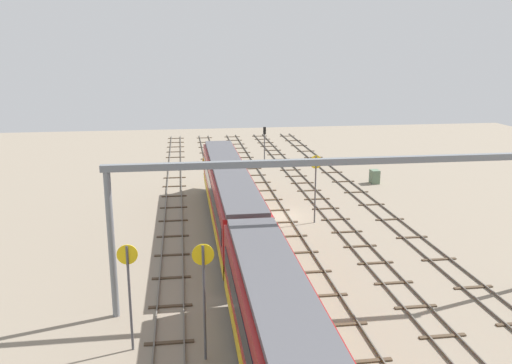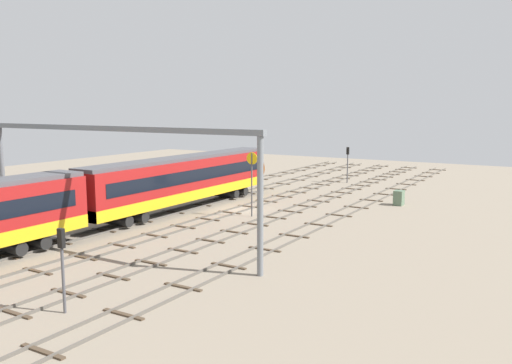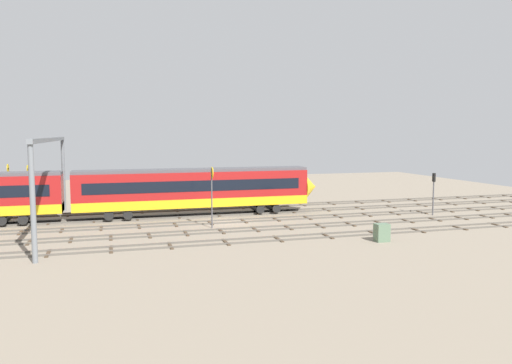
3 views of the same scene
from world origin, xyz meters
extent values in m
plane|color=gray|center=(0.00, 0.00, 0.00)|extent=(102.86, 102.86, 0.00)
cube|color=#59544C|center=(0.00, -9.62, 0.08)|extent=(86.86, 0.07, 0.16)
cube|color=#59544C|center=(0.00, -8.18, 0.08)|extent=(86.86, 0.07, 0.16)
cube|color=#473828|center=(-15.20, -8.90, 0.04)|extent=(0.24, 2.40, 0.08)
cube|color=#473828|center=(-10.86, -8.90, 0.04)|extent=(0.24, 2.40, 0.08)
cube|color=#473828|center=(-6.51, -8.90, 0.04)|extent=(0.24, 2.40, 0.08)
cube|color=#473828|center=(-2.17, -8.90, 0.04)|extent=(0.24, 2.40, 0.08)
cube|color=#473828|center=(2.17, -8.90, 0.04)|extent=(0.24, 2.40, 0.08)
cube|color=#473828|center=(6.51, -8.90, 0.04)|extent=(0.24, 2.40, 0.08)
cube|color=#473828|center=(10.86, -8.90, 0.04)|extent=(0.24, 2.40, 0.08)
cube|color=#473828|center=(15.20, -8.90, 0.04)|extent=(0.24, 2.40, 0.08)
cube|color=#473828|center=(19.54, -8.90, 0.04)|extent=(0.24, 2.40, 0.08)
cube|color=#473828|center=(23.89, -8.90, 0.04)|extent=(0.24, 2.40, 0.08)
cube|color=#59544C|center=(0.00, -5.17, 0.08)|extent=(86.86, 0.07, 0.16)
cube|color=#59544C|center=(0.00, -3.73, 0.08)|extent=(86.86, 0.07, 0.16)
cube|color=#473828|center=(-17.06, -4.45, 0.04)|extent=(0.24, 2.40, 0.08)
cube|color=#473828|center=(-13.96, -4.45, 0.04)|extent=(0.24, 2.40, 0.08)
cube|color=#473828|center=(-10.86, -4.45, 0.04)|extent=(0.24, 2.40, 0.08)
cube|color=#473828|center=(-7.76, -4.45, 0.04)|extent=(0.24, 2.40, 0.08)
cube|color=#473828|center=(-4.65, -4.45, 0.04)|extent=(0.24, 2.40, 0.08)
cube|color=#473828|center=(-1.55, -4.45, 0.04)|extent=(0.24, 2.40, 0.08)
cube|color=#473828|center=(1.55, -4.45, 0.04)|extent=(0.24, 2.40, 0.08)
cube|color=#473828|center=(4.65, -4.45, 0.04)|extent=(0.24, 2.40, 0.08)
cube|color=#473828|center=(7.76, -4.45, 0.04)|extent=(0.24, 2.40, 0.08)
cube|color=#473828|center=(10.86, -4.45, 0.04)|extent=(0.24, 2.40, 0.08)
cube|color=#473828|center=(13.96, -4.45, 0.04)|extent=(0.24, 2.40, 0.08)
cube|color=#473828|center=(17.06, -4.45, 0.04)|extent=(0.24, 2.40, 0.08)
cube|color=#473828|center=(20.16, -4.45, 0.04)|extent=(0.24, 2.40, 0.08)
cube|color=#473828|center=(23.27, -4.45, 0.04)|extent=(0.24, 2.40, 0.08)
cube|color=#473828|center=(26.37, -4.45, 0.04)|extent=(0.24, 2.40, 0.08)
cube|color=#473828|center=(29.47, -4.45, 0.04)|extent=(0.24, 2.40, 0.08)
cube|color=#59544C|center=(0.00, -0.72, 0.08)|extent=(86.86, 0.07, 0.16)
cube|color=#59544C|center=(0.00, 0.72, 0.08)|extent=(86.86, 0.07, 0.16)
cube|color=#473828|center=(-18.37, 0.00, 0.04)|extent=(0.24, 2.40, 0.08)
cube|color=#473828|center=(-15.03, 0.00, 0.04)|extent=(0.24, 2.40, 0.08)
cube|color=#473828|center=(-11.69, 0.00, 0.04)|extent=(0.24, 2.40, 0.08)
cube|color=#473828|center=(-8.35, 0.00, 0.04)|extent=(0.24, 2.40, 0.08)
cube|color=#473828|center=(-5.01, 0.00, 0.04)|extent=(0.24, 2.40, 0.08)
cube|color=#473828|center=(-1.67, 0.00, 0.04)|extent=(0.24, 2.40, 0.08)
cube|color=#473828|center=(1.67, 0.00, 0.04)|extent=(0.24, 2.40, 0.08)
cube|color=#473828|center=(5.01, 0.00, 0.04)|extent=(0.24, 2.40, 0.08)
cube|color=#473828|center=(8.35, 0.00, 0.04)|extent=(0.24, 2.40, 0.08)
cube|color=#473828|center=(11.69, 0.00, 0.04)|extent=(0.24, 2.40, 0.08)
cube|color=#473828|center=(15.03, 0.00, 0.04)|extent=(0.24, 2.40, 0.08)
cube|color=#473828|center=(18.37, 0.00, 0.04)|extent=(0.24, 2.40, 0.08)
cube|color=#473828|center=(21.72, 0.00, 0.04)|extent=(0.24, 2.40, 0.08)
cube|color=#473828|center=(25.06, 0.00, 0.04)|extent=(0.24, 2.40, 0.08)
cube|color=#473828|center=(28.40, 0.00, 0.04)|extent=(0.24, 2.40, 0.08)
cube|color=#473828|center=(31.74, 0.00, 0.04)|extent=(0.24, 2.40, 0.08)
cube|color=#59544C|center=(0.00, 3.73, 0.08)|extent=(86.86, 0.07, 0.16)
cube|color=#59544C|center=(0.00, 5.17, 0.08)|extent=(86.86, 0.07, 0.16)
cube|color=#473828|center=(-20.68, 4.45, 0.04)|extent=(0.24, 2.40, 0.08)
cube|color=#473828|center=(-16.55, 4.45, 0.04)|extent=(0.24, 2.40, 0.08)
cube|color=#473828|center=(-12.41, 4.45, 0.04)|extent=(0.24, 2.40, 0.08)
cube|color=#473828|center=(-8.27, 4.45, 0.04)|extent=(0.24, 2.40, 0.08)
cube|color=#473828|center=(-4.14, 4.45, 0.04)|extent=(0.24, 2.40, 0.08)
cube|color=#473828|center=(0.00, 4.45, 0.04)|extent=(0.24, 2.40, 0.08)
cube|color=#473828|center=(4.14, 4.45, 0.04)|extent=(0.24, 2.40, 0.08)
cube|color=#473828|center=(8.27, 4.45, 0.04)|extent=(0.24, 2.40, 0.08)
cube|color=#473828|center=(12.41, 4.45, 0.04)|extent=(0.24, 2.40, 0.08)
cube|color=#473828|center=(16.55, 4.45, 0.04)|extent=(0.24, 2.40, 0.08)
cube|color=#473828|center=(20.68, 4.45, 0.04)|extent=(0.24, 2.40, 0.08)
cube|color=#473828|center=(24.82, 4.45, 0.04)|extent=(0.24, 2.40, 0.08)
cube|color=#473828|center=(28.95, 4.45, 0.04)|extent=(0.24, 2.40, 0.08)
cube|color=#473828|center=(33.09, 4.45, 0.04)|extent=(0.24, 2.40, 0.08)
cube|color=#473828|center=(37.23, 4.45, 0.04)|extent=(0.24, 2.40, 0.08)
cube|color=#59544C|center=(0.00, 8.18, 0.08)|extent=(86.86, 0.07, 0.16)
cube|color=#59544C|center=(0.00, 9.62, 0.08)|extent=(86.86, 0.07, 0.16)
cube|color=#473828|center=(-18.88, 8.90, 0.04)|extent=(0.24, 2.40, 0.08)
cube|color=#473828|center=(-15.11, 8.90, 0.04)|extent=(0.24, 2.40, 0.08)
cube|color=#473828|center=(-11.33, 8.90, 0.04)|extent=(0.24, 2.40, 0.08)
cube|color=#473828|center=(-7.55, 8.90, 0.04)|extent=(0.24, 2.40, 0.08)
cube|color=#473828|center=(-3.78, 8.90, 0.04)|extent=(0.24, 2.40, 0.08)
cube|color=#473828|center=(0.00, 8.90, 0.04)|extent=(0.24, 2.40, 0.08)
cube|color=#473828|center=(3.78, 8.90, 0.04)|extent=(0.24, 2.40, 0.08)
cube|color=#473828|center=(7.55, 8.90, 0.04)|extent=(0.24, 2.40, 0.08)
cube|color=#473828|center=(11.33, 8.90, 0.04)|extent=(0.24, 2.40, 0.08)
cube|color=#473828|center=(15.11, 8.90, 0.04)|extent=(0.24, 2.40, 0.08)
cube|color=#473828|center=(18.88, 8.90, 0.04)|extent=(0.24, 2.40, 0.08)
cube|color=#473828|center=(22.66, 8.90, 0.04)|extent=(0.24, 2.40, 0.08)
cube|color=#473828|center=(26.44, 8.90, 0.04)|extent=(0.24, 2.40, 0.08)
cube|color=#473828|center=(30.21, 8.90, 0.04)|extent=(0.24, 2.40, 0.08)
cube|color=#473828|center=(33.99, 8.90, 0.04)|extent=(0.24, 2.40, 0.08)
cube|color=#473828|center=(37.77, 8.90, 0.04)|extent=(0.24, 2.40, 0.08)
cube|color=#473828|center=(41.54, 8.90, 0.04)|extent=(0.24, 2.40, 0.08)
cube|color=maroon|center=(-2.43, 4.45, 2.86)|extent=(24.00, 2.90, 3.60)
cube|color=gold|center=(-2.43, 4.45, 1.51)|extent=(24.00, 2.94, 0.90)
cube|color=#4C4C51|center=(-2.43, 4.45, 4.81)|extent=(24.00, 2.50, 0.30)
cube|color=black|center=(-2.43, 2.99, 3.29)|extent=(22.00, 0.04, 1.10)
cube|color=black|center=(-2.43, 5.91, 3.29)|extent=(22.00, 0.04, 1.10)
cylinder|color=black|center=(-11.01, 4.45, 0.61)|extent=(0.90, 2.70, 0.90)
cylinder|color=black|center=(-9.21, 4.45, 0.61)|extent=(0.90, 2.70, 0.90)
cylinder|color=black|center=(4.35, 4.45, 0.61)|extent=(0.90, 2.70, 0.90)
cylinder|color=black|center=(6.15, 4.45, 0.61)|extent=(0.90, 2.70, 0.90)
cylinder|color=black|center=(-20.45, 4.45, 0.61)|extent=(0.90, 2.70, 0.90)
cylinder|color=black|center=(-18.65, 4.45, 0.61)|extent=(0.90, 2.70, 0.90)
cone|color=gold|center=(10.37, 4.45, 2.68)|extent=(1.60, 3.24, 3.24)
cylinder|color=slate|center=(-15.71, -11.38, 3.94)|extent=(0.36, 0.36, 7.87)
cylinder|color=slate|center=(-15.71, 11.73, 3.94)|extent=(0.36, 0.36, 7.87)
cube|color=slate|center=(-15.71, 0.18, 8.05)|extent=(0.40, 23.71, 0.35)
cylinder|color=#4C4C51|center=(-19.18, 10.59, 2.60)|extent=(0.12, 0.12, 5.21)
cylinder|color=yellow|center=(-19.14, 10.59, 4.78)|extent=(0.05, 0.94, 0.94)
cube|color=black|center=(-19.11, 10.59, 4.78)|extent=(0.02, 0.42, 0.12)
cylinder|color=#4C4C51|center=(-1.99, -2.52, 2.76)|extent=(0.12, 0.12, 5.52)
cylinder|color=yellow|center=(-1.95, -2.52, 5.05)|extent=(0.05, 1.04, 1.04)
cube|color=black|center=(-1.92, -2.52, 5.05)|extent=(0.02, 0.47, 0.12)
cylinder|color=#4C4C51|center=(-20.46, 7.22, 2.77)|extent=(0.12, 0.12, 5.54)
cylinder|color=yellow|center=(-20.42, 7.22, 5.10)|extent=(0.05, 0.98, 0.98)
cube|color=black|center=(-20.39, 7.22, 5.10)|extent=(0.02, 0.44, 0.12)
cylinder|color=#4C4C51|center=(21.73, -2.10, 1.78)|extent=(0.14, 0.14, 3.55)
cube|color=black|center=(21.73, -2.10, 4.00)|extent=(0.20, 0.32, 0.90)
sphere|color=red|center=(21.84, -2.10, 4.20)|extent=(0.20, 0.20, 0.20)
sphere|color=#262626|center=(21.84, -2.10, 3.80)|extent=(0.20, 0.20, 0.20)
cube|color=#597259|center=(9.85, -11.97, 0.71)|extent=(1.09, 0.85, 1.43)
cube|color=#333333|center=(10.40, -11.97, 0.93)|extent=(0.02, 0.59, 0.24)
camera|label=1|loc=(-42.22, 7.95, 13.84)|focal=37.36mm
camera|label=2|loc=(-40.80, -26.04, 9.48)|focal=37.43mm
camera|label=3|loc=(-10.78, -46.56, 8.56)|focal=34.94mm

